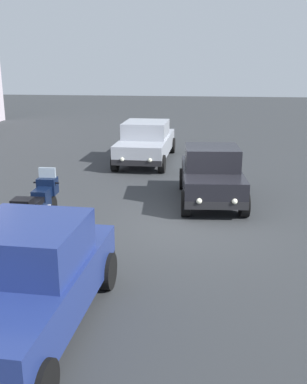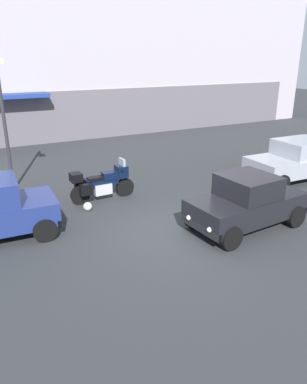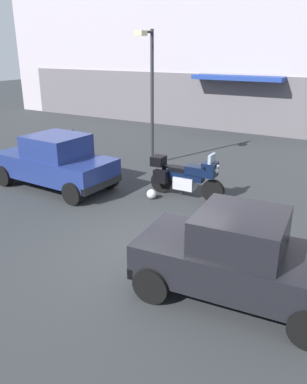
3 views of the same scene
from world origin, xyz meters
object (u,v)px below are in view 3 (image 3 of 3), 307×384
bollard_curbside (72,138)px  motorcycle (185,176)px  helmet (151,194)px  car_compact_side (238,257)px  streetlamp_curbside (150,85)px  car_wagon_end (55,162)px

bollard_curbside → motorcycle: bearing=-22.1°
helmet → car_compact_side: (3.63, -3.25, 0.63)m
motorcycle → car_compact_side: (2.90, -3.90, 0.15)m
helmet → streetlamp_curbside: 4.40m
bollard_curbside → streetlamp_curbside: bearing=-5.3°
motorcycle → helmet: motorcycle is taller
helmet → car_compact_side: car_compact_side is taller
streetlamp_curbside → car_wagon_end: bearing=-108.5°
car_compact_side → bollard_curbside: size_ratio=4.23×
car_compact_side → bollard_curbside: 11.58m
motorcycle → bollard_curbside: motorcycle is taller
helmet → bollard_curbside: 6.78m
car_compact_side → car_wagon_end: 7.14m
motorcycle → bollard_curbside: (-6.62, 2.68, -0.17)m
car_compact_side → car_wagon_end: size_ratio=0.91×
motorcycle → streetlamp_curbside: size_ratio=0.49×
helmet → car_wagon_end: size_ratio=0.07×
helmet → streetlamp_curbside: size_ratio=0.06×
car_compact_side → car_wagon_end: car_wagon_end is taller
streetlamp_curbside → motorcycle: bearing=-42.1°
motorcycle → helmet: (-0.73, -0.65, -0.48)m
car_wagon_end → streetlamp_curbside: bearing=-106.4°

